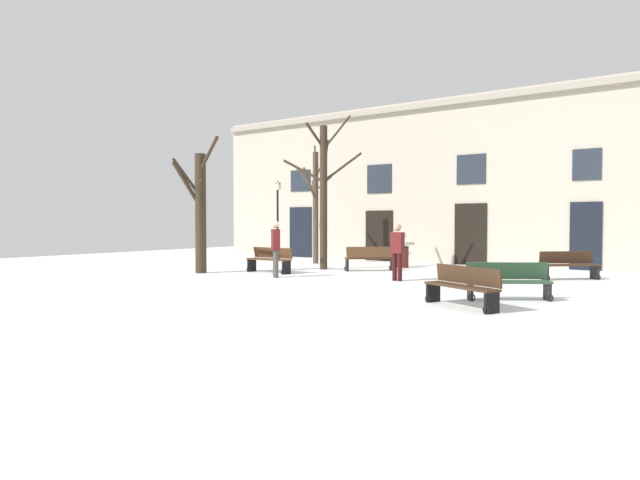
# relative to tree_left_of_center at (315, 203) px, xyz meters

# --- Properties ---
(ground_plane) EXTENTS (35.65, 35.65, 0.00)m
(ground_plane) POSITION_rel_tree_left_of_center_xyz_m (3.40, -6.43, -2.58)
(ground_plane) COLOR white
(building_facade) EXTENTS (22.28, 0.60, 7.06)m
(building_facade) POSITION_rel_tree_left_of_center_xyz_m (3.40, 3.27, 1.00)
(building_facade) COLOR #BCB29E
(building_facade) RESTS_ON ground
(tree_left_of_center) EXTENTS (1.97, 1.67, 4.92)m
(tree_left_of_center) POSITION_rel_tree_left_of_center_xyz_m (0.00, 0.00, 0.00)
(tree_left_of_center) COLOR #4C3D2D
(tree_left_of_center) RESTS_ON ground
(tree_foreground) EXTENTS (1.97, 1.10, 4.61)m
(tree_foreground) POSITION_rel_tree_left_of_center_xyz_m (-0.77, -5.86, -0.33)
(tree_foreground) COLOR #382B1E
(tree_foreground) RESTS_ON ground
(tree_near_facade) EXTENTS (2.78, 1.62, 5.71)m
(tree_near_facade) POSITION_rel_tree_left_of_center_xyz_m (1.90, -2.14, 0.34)
(tree_near_facade) COLOR #382B1E
(tree_near_facade) RESTS_ON ground
(streetlamp) EXTENTS (0.30, 0.30, 3.72)m
(streetlamp) POSITION_rel_tree_left_of_center_xyz_m (-2.97, 1.09, -0.29)
(streetlamp) COLOR black
(streetlamp) RESTS_ON ground
(litter_bin) EXTENTS (0.50, 0.50, 0.83)m
(litter_bin) POSITION_rel_tree_left_of_center_xyz_m (4.02, 0.21, -2.15)
(litter_bin) COLOR #4C1E19
(litter_bin) RESTS_ON ground
(bench_near_center_tree) EXTENTS (1.82, 1.40, 0.86)m
(bench_near_center_tree) POSITION_rel_tree_left_of_center_xyz_m (9.99, -6.44, -2.13)
(bench_near_center_tree) COLOR #2D4C33
(bench_near_center_tree) RESTS_ON ground
(bench_near_lamp) EXTENTS (1.64, 1.55, 0.88)m
(bench_near_lamp) POSITION_rel_tree_left_of_center_xyz_m (10.23, -0.82, -2.11)
(bench_near_lamp) COLOR #3D2819
(bench_near_lamp) RESTS_ON ground
(bench_back_to_back_right) EXTENTS (1.83, 0.58, 0.89)m
(bench_back_to_back_right) POSITION_rel_tree_left_of_center_xyz_m (1.14, -4.38, -2.11)
(bench_back_to_back_right) COLOR #51331E
(bench_back_to_back_right) RESTS_ON ground
(bench_by_litter_bin) EXTENTS (1.62, 1.56, 0.89)m
(bench_by_litter_bin) POSITION_rel_tree_left_of_center_xyz_m (3.70, -1.77, -2.10)
(bench_by_litter_bin) COLOR #51331E
(bench_by_litter_bin) RESTS_ON ground
(bench_far_corner) EXTENTS (1.88, 1.25, 0.86)m
(bench_far_corner) POSITION_rel_tree_left_of_center_xyz_m (9.53, -8.07, -2.12)
(bench_far_corner) COLOR #3D2819
(bench_far_corner) RESTS_ON ground
(person_crossing_plaza) EXTENTS (0.43, 0.41, 1.83)m
(person_crossing_plaza) POSITION_rel_tree_left_of_center_xyz_m (2.38, -5.55, -1.55)
(person_crossing_plaza) COLOR #403D3A
(person_crossing_plaza) RESTS_ON ground
(person_by_shop_door) EXTENTS (0.39, 0.24, 1.74)m
(person_by_shop_door) POSITION_rel_tree_left_of_center_xyz_m (6.05, -4.23, -1.61)
(person_by_shop_door) COLOR #350F0F
(person_by_shop_door) RESTS_ON ground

